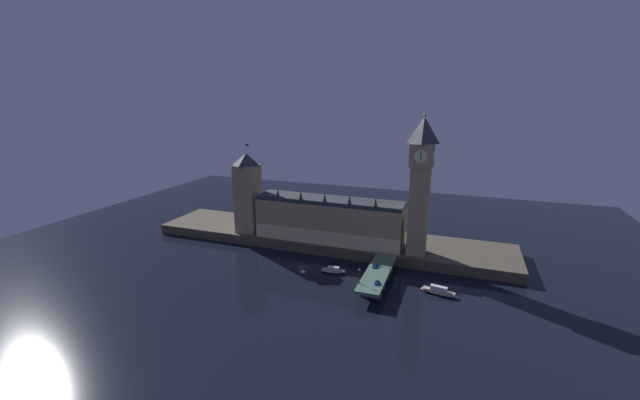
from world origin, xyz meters
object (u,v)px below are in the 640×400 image
Objects in this scene: street_lamp_far at (374,252)px; street_lamp_near at (359,274)px; victoria_tower at (248,193)px; clock_tower at (420,182)px; boat_downstream at (439,291)px; pedestrian_mid_walk at (389,268)px; boat_upstream at (334,270)px; pedestrian_near_rail at (359,282)px; car_southbound_lead at (377,282)px; car_northbound_lead at (375,265)px.

street_lamp_near is at bearing -90.00° from street_lamp_far.
victoria_tower is 7.94× the size of street_lamp_near.
clock_tower is 56.36m from boat_downstream.
street_lamp_far is at bearing 133.35° from pedestrian_mid_walk.
pedestrian_mid_walk reaches higher than boat_upstream.
street_lamp_far is at bearing 90.75° from pedestrian_near_rail.
car_southbound_lead is at bearing -156.12° from boat_downstream.
clock_tower reaches higher than boat_downstream.
pedestrian_near_rail is 30.55m from street_lamp_far.
street_lamp_near reaches higher than boat_upstream.
boat_downstream is at bearing -5.84° from boat_upstream.
clock_tower is at bearing 67.74° from pedestrian_near_rail.
victoria_tower reaches higher than street_lamp_near.
street_lamp_far is (-10.24, 10.85, 2.82)m from pedestrian_mid_walk.
car_northbound_lead is 32.42m from boat_downstream.
victoria_tower is 100.69m from pedestrian_near_rail.
clock_tower reaches higher than pedestrian_mid_walk.
street_lamp_far reaches higher than car_northbound_lead.
street_lamp_far reaches higher than pedestrian_near_rail.
clock_tower is at bearing 40.35° from street_lamp_far.
clock_tower reaches higher than boat_upstream.
car_northbound_lead is at bearing 1.99° from boat_upstream.
street_lamp_far is at bearing 155.47° from boat_downstream.
car_southbound_lead is 28.56m from street_lamp_far.
victoria_tower is 99.13m from street_lamp_near.
car_northbound_lead is 0.65× the size of street_lamp_near.
car_northbound_lead reaches higher than boat_downstream.
car_northbound_lead is 21.10m from pedestrian_near_rail.
street_lamp_near reaches higher than street_lamp_far.
pedestrian_near_rail is (-19.31, -47.17, -37.98)m from clock_tower.
pedestrian_mid_walk is (7.38, -1.38, 0.21)m from car_northbound_lead.
pedestrian_mid_walk is at bearing 168.76° from boat_downstream.
pedestrian_near_rail reaches higher than pedestrian_mid_walk.
victoria_tower reaches higher than pedestrian_mid_walk.
pedestrian_near_rail is at bearing -46.85° from boat_upstream.
street_lamp_far is at bearing 28.85° from boat_upstream.
boat_downstream is (31.35, -6.14, -5.52)m from car_northbound_lead.
car_northbound_lead is 0.34× the size of boat_upstream.
street_lamp_near is at bearing -46.03° from boat_upstream.
street_lamp_near is (-7.78, -2.13, 3.75)m from car_southbound_lead.
victoria_tower is 12.16× the size of car_northbound_lead.
street_lamp_far is (-19.71, -16.74, -35.26)m from clock_tower.
pedestrian_mid_walk is 0.12× the size of boat_upstream.
victoria_tower reaches higher than boat_upstream.
street_lamp_far reaches higher than boat_downstream.
victoria_tower is at bearing 162.85° from pedestrian_mid_walk.
car_northbound_lead is 0.27× the size of boat_downstream.
victoria_tower is 34.29× the size of pedestrian_mid_walk.
pedestrian_mid_walk is at bearing 81.50° from car_southbound_lead.
boat_downstream is at bearing 22.01° from street_lamp_near.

